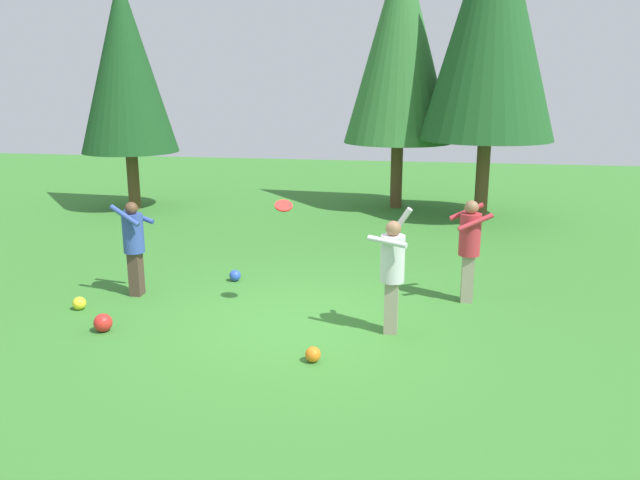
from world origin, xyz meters
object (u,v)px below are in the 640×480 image
object	(u,v)px
frisbee	(284,206)
ball_orange	(313,354)
person_catcher	(134,241)
tree_center	(400,43)
person_thrower	(392,267)
ball_red	(103,323)
ball_yellow	(79,303)
ball_blue	(235,275)
tree_far_left	(125,66)
tree_right	(492,17)
person_bystander	(469,242)

from	to	relation	value
frisbee	ball_orange	bearing A→B (deg)	-66.62
person_catcher	frisbee	size ratio (longest dim) A/B	4.68
tree_center	person_catcher	bearing A→B (deg)	-114.58
person_thrower	frisbee	bearing A→B (deg)	0.00
person_catcher	ball_orange	xyz separation A→B (m)	(3.37, -2.08, -0.84)
frisbee	ball_red	world-z (taller)	frisbee
frisbee	tree_center	bearing A→B (deg)	81.83
ball_yellow	ball_orange	bearing A→B (deg)	-17.70
ball_blue	ball_red	bearing A→B (deg)	-114.04
frisbee	tree_far_left	xyz separation A→B (m)	(-5.98, 7.29, 2.22)
frisbee	tree_right	size ratio (longest dim) A/B	0.04
ball_orange	tree_far_left	distance (m)	11.92
ball_red	ball_orange	bearing A→B (deg)	-8.90
tree_right	frisbee	bearing A→B (deg)	-114.97
tree_far_left	person_catcher	bearing A→B (deg)	-64.18
tree_far_left	tree_center	xyz separation A→B (m)	(7.24, 1.45, 0.59)
ball_orange	ball_yellow	bearing A→B (deg)	162.30
ball_red	ball_blue	bearing A→B (deg)	65.96
tree_right	tree_center	distance (m)	2.60
frisbee	ball_red	size ratio (longest dim) A/B	1.28
person_catcher	tree_far_left	size ratio (longest dim) A/B	0.25
ball_orange	ball_blue	bearing A→B (deg)	122.70
person_bystander	ball_orange	world-z (taller)	person_bystander
ball_yellow	tree_far_left	xyz separation A→B (m)	(-2.80, 7.80, 3.79)
tree_far_left	tree_right	world-z (taller)	tree_right
ball_blue	ball_orange	world-z (taller)	ball_blue
tree_right	tree_center	world-z (taller)	tree_right
ball_blue	ball_orange	size ratio (longest dim) A/B	1.01
tree_far_left	frisbee	bearing A→B (deg)	-50.61
tree_far_left	ball_red	bearing A→B (deg)	-67.14
tree_right	tree_center	bearing A→B (deg)	152.31
tree_right	tree_center	size ratio (longest dim) A/B	1.11
ball_red	ball_orange	distance (m)	3.18
ball_red	tree_far_left	distance (m)	10.03
ball_red	ball_orange	xyz separation A→B (m)	(3.14, -0.49, -0.03)
ball_red	ball_orange	world-z (taller)	ball_red
person_catcher	ball_yellow	world-z (taller)	person_catcher
ball_orange	tree_right	world-z (taller)	tree_right
tree_far_left	tree_center	distance (m)	7.40
ball_orange	tree_far_left	bearing A→B (deg)	126.69
tree_far_left	ball_orange	bearing A→B (deg)	-53.31
ball_red	tree_center	xyz separation A→B (m)	(3.62, 10.02, 4.34)
person_bystander	ball_yellow	distance (m)	6.23
frisbee	person_bystander	bearing A→B (deg)	17.76
person_thrower	person_catcher	bearing A→B (deg)	8.12
person_thrower	ball_orange	distance (m)	1.71
tree_center	ball_yellow	bearing A→B (deg)	-115.63
ball_blue	tree_center	bearing A→B (deg)	71.62
person_catcher	person_bystander	world-z (taller)	person_bystander
person_bystander	frisbee	distance (m)	3.03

